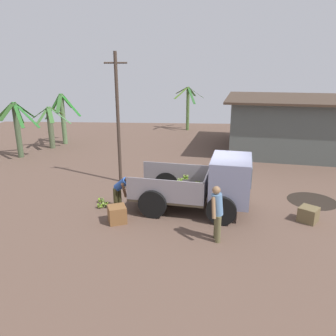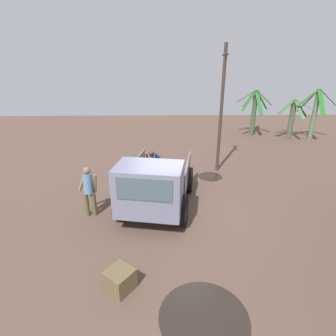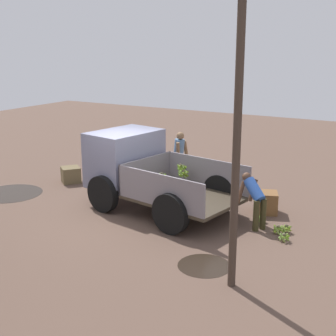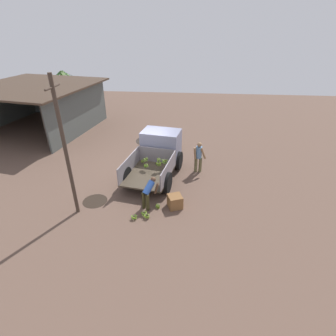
{
  "view_description": "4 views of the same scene",
  "coord_description": "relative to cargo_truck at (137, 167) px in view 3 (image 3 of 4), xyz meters",
  "views": [
    {
      "loc": [
        -0.95,
        -11.47,
        4.88
      ],
      "look_at": [
        -1.61,
        -0.59,
        1.51
      ],
      "focal_mm": 35.0,
      "sensor_mm": 36.0,
      "label": 1
    },
    {
      "loc": [
        7.55,
        -0.43,
        4.71
      ],
      "look_at": [
        -0.76,
        -0.24,
        1.38
      ],
      "focal_mm": 28.0,
      "sensor_mm": 36.0,
      "label": 2
    },
    {
      "loc": [
        -6.75,
        9.4,
        4.28
      ],
      "look_at": [
        -1.02,
        -0.5,
        1.22
      ],
      "focal_mm": 50.0,
      "sensor_mm": 36.0,
      "label": 3
    },
    {
      "loc": [
        -12.16,
        -2.38,
        6.82
      ],
      "look_at": [
        -1.62,
        -1.39,
        1.0
      ],
      "focal_mm": 28.0,
      "sensor_mm": 36.0,
      "label": 4
    }
  ],
  "objects": [
    {
      "name": "banana_bunch_on_ground_0",
      "position": [
        -4.14,
        -0.02,
        -0.93
      ],
      "size": [
        0.26,
        0.25,
        0.21
      ],
      "color": "#48412F",
      "rests_on": "ground"
    },
    {
      "name": "banana_bunch_on_ground_2",
      "position": [
        -4.23,
        0.47,
        -0.94
      ],
      "size": [
        0.26,
        0.26,
        0.2
      ],
      "color": "brown",
      "rests_on": "ground"
    },
    {
      "name": "mud_patch_1",
      "position": [
        3.75,
        1.12,
        -1.04
      ],
      "size": [
        1.82,
        1.82,
        0.01
      ],
      "primitive_type": "cylinder",
      "color": "#2C241D",
      "rests_on": "ground"
    },
    {
      "name": "banana_bunch_on_ground_1",
      "position": [
        -3.98,
        0.11,
        -0.93
      ],
      "size": [
        0.26,
        0.25,
        0.22
      ],
      "color": "brown",
      "rests_on": "ground"
    },
    {
      "name": "person_worker_loading",
      "position": [
        -3.34,
        0.01,
        -0.29
      ],
      "size": [
        0.79,
        0.74,
        1.28
      ],
      "rotation": [
        0.0,
        0.0,
        -0.53
      ],
      "color": "#363119",
      "rests_on": "ground"
    },
    {
      "name": "mud_patch_0",
      "position": [
        -3.21,
        2.44,
        -1.04
      ],
      "size": [
        1.07,
        1.07,
        0.01
      ],
      "primitive_type": "cylinder",
      "color": "black",
      "rests_on": "ground"
    },
    {
      "name": "wooden_crate_0",
      "position": [
        -3.29,
        -1.09,
        -0.77
      ],
      "size": [
        0.72,
        0.72,
        0.56
      ],
      "primitive_type": "cube",
      "rotation": [
        0.0,
        0.0,
        0.39
      ],
      "color": "brown",
      "rests_on": "ground"
    },
    {
      "name": "wooden_crate_1",
      "position": [
        2.98,
        -0.65,
        -0.8
      ],
      "size": [
        0.78,
        0.78,
        0.49
      ],
      "primitive_type": "cube",
      "rotation": [
        0.0,
        0.0,
        4.05
      ],
      "color": "brown",
      "rests_on": "ground"
    },
    {
      "name": "cargo_truck",
      "position": [
        0.0,
        0.0,
        0.0
      ],
      "size": [
        4.34,
        2.8,
        1.98
      ],
      "rotation": [
        0.0,
        0.0,
        -0.17
      ],
      "color": "#3E3427",
      "rests_on": "ground"
    },
    {
      "name": "banana_bunch_on_ground_3",
      "position": [
        -3.43,
        -0.38,
        -0.94
      ],
      "size": [
        0.21,
        0.21,
        0.2
      ],
      "color": "brown",
      "rests_on": "ground"
    },
    {
      "name": "person_foreground_visitor",
      "position": [
        -0.16,
        -2.07,
        -0.11
      ],
      "size": [
        0.4,
        0.67,
        1.69
      ],
      "rotation": [
        0.0,
        0.0,
        3.26
      ],
      "color": "brown",
      "rests_on": "ground"
    },
    {
      "name": "ground",
      "position": [
        -0.08,
        0.74,
        -1.05
      ],
      "size": [
        36.0,
        36.0,
        0.0
      ],
      "primitive_type": "plane",
      "color": "brown"
    },
    {
      "name": "utility_pole",
      "position": [
        -3.97,
        2.89,
        1.79
      ],
      "size": [
        0.94,
        0.14,
        5.49
      ],
      "color": "#413329",
      "rests_on": "ground"
    }
  ]
}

